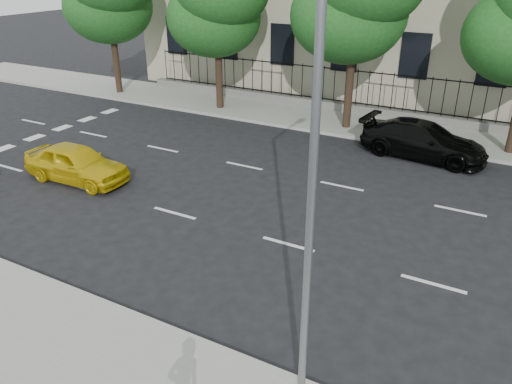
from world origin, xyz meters
TOP-DOWN VIEW (x-y plane):
  - ground at (0.00, 0.00)m, footprint 120.00×120.00m
  - far_sidewalk at (0.00, 14.00)m, footprint 60.00×4.00m
  - lane_markings at (0.00, 4.75)m, footprint 49.60×4.62m
  - crosswalk at (-14.00, 4.60)m, footprint 0.50×12.10m
  - iron_fence at (0.00, 15.70)m, footprint 30.00×0.50m
  - street_light at (2.50, -1.77)m, footprint 0.25×3.32m
  - yellow_taxi at (-8.63, 2.92)m, footprint 4.04×1.75m
  - black_sedan at (1.87, 11.26)m, footprint 5.19×2.56m

SIDE VIEW (x-z plane):
  - ground at x=0.00m, z-range 0.00..0.00m
  - lane_markings at x=0.00m, z-range 0.00..0.01m
  - crosswalk at x=-14.00m, z-range 0.00..0.01m
  - far_sidewalk at x=0.00m, z-range 0.00..0.15m
  - iron_fence at x=0.00m, z-range -0.45..1.75m
  - yellow_taxi at x=-8.63m, z-range 0.00..1.36m
  - black_sedan at x=1.87m, z-range 0.00..1.45m
  - street_light at x=2.50m, z-range 1.12..9.17m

